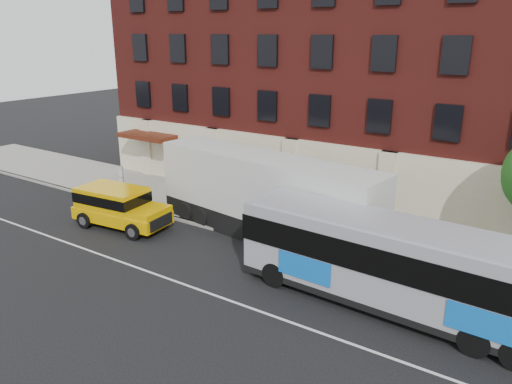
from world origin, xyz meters
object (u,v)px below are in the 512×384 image
Objects in this scene: city_bus at (403,265)px; yellow_suv at (118,205)px; sign_pole at (123,182)px; shipping_container at (265,198)px.

city_bus is 2.27× the size of yellow_suv.
city_bus is 15.69m from yellow_suv.
shipping_container is (9.90, 0.65, 0.68)m from sign_pole.
shipping_container is (-8.23, 3.30, 0.17)m from city_bus.
shipping_container reaches higher than city_bus.
city_bus is at bearing -0.19° from yellow_suv.
yellow_suv is 8.17m from shipping_container.
city_bus is at bearing -21.86° from shipping_container.
shipping_container is at bearing 3.77° from sign_pole.
yellow_suv is 0.44× the size of shipping_container.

